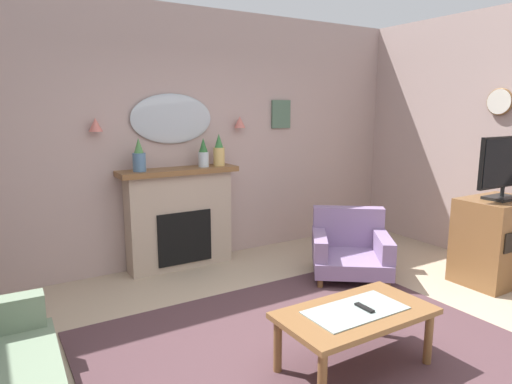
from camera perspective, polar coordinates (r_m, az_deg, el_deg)
The scene contains 17 objects.
floor at distance 3.60m, azimuth 7.94°, elevation -20.92°, with size 7.22×6.10×0.10m, color tan.
wall_back at distance 5.34m, azimuth -9.64°, elevation 6.77°, with size 7.22×0.10×2.96m, color #B29993.
patterned_rug at distance 3.71m, azimuth 5.90°, elevation -18.88°, with size 3.20×2.40×0.01m, color #4C3338.
fireplace at distance 5.23m, azimuth -9.66°, elevation -3.42°, with size 1.36×0.36×1.16m.
mantel_vase_centre at distance 4.93m, azimuth -14.67°, elevation 4.29°, with size 0.14×0.14×0.36m.
mantel_vase_right at distance 5.20m, azimuth -6.72°, elevation 4.86°, with size 0.12×0.12×0.33m.
mantel_vase_left at distance 5.28m, azimuth -4.74°, elevation 5.11°, with size 0.13×0.13×0.37m.
wall_mirror at distance 5.21m, azimuth -10.64°, elevation 9.16°, with size 0.96×0.06×0.56m, color #B2BCC6.
wall_sconce_left at distance 4.93m, azimuth -19.77°, elevation 8.07°, with size 0.14×0.14×0.14m, color #D17066.
wall_sconce_right at distance 5.53m, azimuth -2.08°, elevation 8.89°, with size 0.14×0.14×0.14m, color #D17066.
wall_clock at distance 5.86m, azimuth 28.62°, elevation 10.07°, with size 0.04×0.31×0.31m.
framed_picture at distance 5.92m, azimuth 3.20°, elevation 9.87°, with size 0.28×0.03×0.36m, color #4C6B56.
coffee_table at distance 3.32m, azimuth 12.53°, elevation -15.40°, with size 1.10×0.60×0.45m.
tv_remote at distance 3.32m, azimuth 13.64°, elevation -14.18°, with size 0.04×0.16×0.02m, color black.
armchair_near_fireplace at distance 5.11m, azimuth 11.86°, elevation -6.94°, with size 1.13×1.14×0.71m.
tv_cabinet at distance 5.39m, azimuth 28.21°, elevation -5.46°, with size 0.80×0.58×0.90m.
tv_flatscreen at distance 5.23m, azimuth 29.16°, elevation 2.91°, with size 0.84×0.24×0.65m.
Camera 1 is at (-1.98, -2.35, 1.83)m, focal length 31.41 mm.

